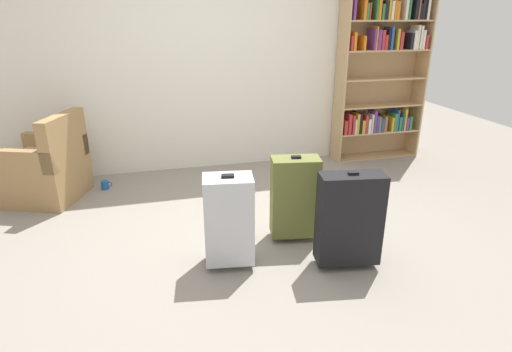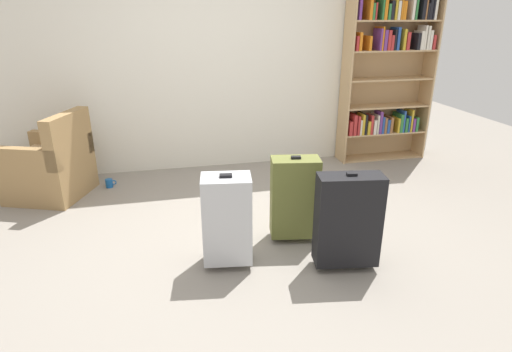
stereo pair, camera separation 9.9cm
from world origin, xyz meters
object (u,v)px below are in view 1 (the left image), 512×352
armchair (46,170)px  suitcase_black (349,219)px  suitcase_silver (229,220)px  mug (105,185)px  suitcase_olive (295,197)px  bookshelf (381,72)px

armchair → suitcase_black: (2.45, -1.95, 0.08)m
suitcase_silver → suitcase_black: bearing=-15.4°
armchair → suitcase_black: armchair is taller
mug → suitcase_olive: (1.66, -1.55, 0.34)m
armchair → mug: armchair is taller
suitcase_silver → suitcase_olive: (0.61, 0.26, 0.00)m
armchair → mug: bearing=11.3°
suitcase_black → suitcase_olive: (-0.25, 0.50, -0.01)m
armchair → mug: size_ratio=7.53×
armchair → suitcase_silver: size_ratio=1.21×
mug → suitcase_black: bearing=-47.0°
armchair → suitcase_silver: armchair is taller
bookshelf → armchair: 4.09m
armchair → mug: 0.61m
bookshelf → mug: 3.63m
bookshelf → suitcase_olive: bearing=-134.0°
bookshelf → suitcase_silver: size_ratio=2.77×
bookshelf → suitcase_olive: size_ratio=2.76×
suitcase_silver → suitcase_black: suitcase_black is taller
suitcase_olive → bookshelf: bearing=46.0°
mug → suitcase_olive: bearing=-43.0°
mug → suitcase_olive: 2.30m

